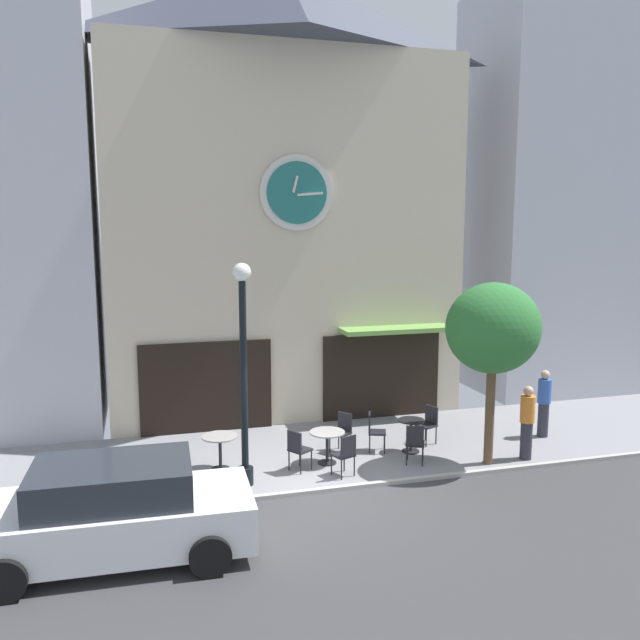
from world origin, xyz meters
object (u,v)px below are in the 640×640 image
cafe_chair_left_end (342,429)px  cafe_chair_under_awning (415,441)px  cafe_table_center (411,431)px  cafe_chair_near_lamp (345,452)px  cafe_table_near_door (220,445)px  street_tree (493,329)px  cafe_chair_near_tree (298,447)px  pedestrian_blue (544,402)px  street_lamp (244,375)px  cafe_chair_corner (374,429)px  cafe_table_leftmost (327,440)px  parked_car_white (114,512)px  pedestrian_orange (527,422)px  cafe_chair_facing_wall (429,422)px

cafe_chair_left_end → cafe_chair_under_awning: same height
cafe_chair_left_end → cafe_chair_under_awning: 1.77m
cafe_table_center → cafe_chair_near_lamp: size_ratio=0.85×
cafe_table_near_door → cafe_chair_left_end: (2.85, 0.38, -0.03)m
street_tree → cafe_chair_near_tree: street_tree is taller
cafe_table_near_door → pedestrian_blue: (7.95, 0.06, 0.31)m
street_lamp → pedestrian_blue: bearing=7.5°
cafe_table_near_door → cafe_chair_corner: (3.56, 0.20, -0.03)m
cafe_table_near_door → pedestrian_blue: 7.96m
cafe_chair_left_end → cafe_table_leftmost: bearing=-131.0°
cafe_table_near_door → cafe_chair_near_tree: 1.66m
cafe_chair_near_tree → parked_car_white: parked_car_white is taller
cafe_chair_near_lamp → cafe_table_leftmost: bearing=100.1°
pedestrian_orange → cafe_chair_corner: bearing=155.8°
cafe_chair_near_lamp → pedestrian_blue: pedestrian_blue is taller
cafe_table_leftmost → cafe_chair_corner: size_ratio=0.86×
street_tree → cafe_chair_near_lamp: 4.08m
cafe_chair_near_tree → parked_car_white: size_ratio=0.21×
street_lamp → cafe_chair_corner: 3.79m
cafe_chair_facing_wall → cafe_chair_under_awning: same height
cafe_chair_corner → cafe_chair_near_tree: (-1.98, -0.73, 0.00)m
cafe_chair_corner → pedestrian_orange: pedestrian_orange is taller
cafe_chair_corner → pedestrian_blue: size_ratio=0.54×
street_lamp → cafe_chair_under_awning: bearing=1.3°
cafe_chair_left_end → cafe_chair_corner: same height
cafe_table_near_door → parked_car_white: bearing=-122.3°
cafe_table_leftmost → cafe_chair_under_awning: (1.82, -0.60, -0.01)m
cafe_chair_facing_wall → cafe_table_leftmost: bearing=-167.1°
cafe_chair_under_awning → pedestrian_blue: 3.95m
street_tree → pedestrian_blue: size_ratio=2.39×
pedestrian_orange → cafe_table_leftmost: bearing=167.9°
cafe_table_center → cafe_chair_near_lamp: bearing=-152.3°
cafe_chair_left_end → parked_car_white: size_ratio=0.21×
cafe_chair_near_tree → pedestrian_orange: size_ratio=0.54×
street_tree → cafe_table_near_door: 6.32m
cafe_chair_facing_wall → cafe_chair_under_awning: 1.51m
cafe_table_leftmost → cafe_chair_near_lamp: size_ratio=0.86×
cafe_chair_facing_wall → pedestrian_blue: (2.94, -0.31, 0.33)m
cafe_table_leftmost → cafe_chair_under_awning: 1.91m
cafe_table_near_door → cafe_chair_left_end: bearing=7.5°
cafe_chair_left_end → cafe_chair_under_awning: bearing=-44.1°
pedestrian_orange → street_lamp: bearing=177.6°
cafe_table_center → cafe_chair_facing_wall: bearing=35.0°
pedestrian_orange → parked_car_white: 8.96m
cafe_chair_facing_wall → pedestrian_orange: 2.29m
cafe_chair_near_lamp → cafe_chair_left_end: bearing=74.7°
pedestrian_blue → parked_car_white: pedestrian_blue is taller
cafe_chair_under_awning → cafe_table_near_door: bearing=168.3°
cafe_chair_corner → cafe_chair_left_end: bearing=166.0°
cafe_chair_near_tree → street_tree: bearing=-9.5°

